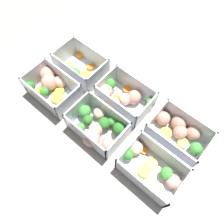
{
  "coord_description": "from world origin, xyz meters",
  "views": [
    {
      "loc": [
        -0.2,
        0.23,
        0.61
      ],
      "look_at": [
        0.0,
        0.0,
        0.03
      ],
      "focal_mm": 35.0,
      "sensor_mm": 36.0,
      "label": 1
    }
  ],
  "objects_px": {
    "container_near_left": "(179,132)",
    "container_far_left": "(151,169)",
    "container_near_center": "(120,97)",
    "container_far_right": "(51,85)",
    "container_far_center": "(98,127)",
    "container_near_right": "(81,68)"
  },
  "relations": [
    {
      "from": "container_near_center",
      "to": "container_near_right",
      "type": "height_order",
      "value": "same"
    },
    {
      "from": "container_near_right",
      "to": "container_far_left",
      "type": "height_order",
      "value": "same"
    },
    {
      "from": "container_near_right",
      "to": "container_far_right",
      "type": "distance_m",
      "value": 0.11
    },
    {
      "from": "container_near_center",
      "to": "container_far_right",
      "type": "height_order",
      "value": "same"
    },
    {
      "from": "container_near_right",
      "to": "container_far_center",
      "type": "bearing_deg",
      "value": 147.3
    },
    {
      "from": "container_far_center",
      "to": "container_far_right",
      "type": "height_order",
      "value": "same"
    },
    {
      "from": "container_far_left",
      "to": "container_near_center",
      "type": "bearing_deg",
      "value": -29.53
    },
    {
      "from": "container_near_center",
      "to": "container_far_center",
      "type": "relative_size",
      "value": 1.1
    },
    {
      "from": "container_far_left",
      "to": "container_near_left",
      "type": "bearing_deg",
      "value": -89.5
    },
    {
      "from": "container_near_left",
      "to": "container_far_right",
      "type": "height_order",
      "value": "same"
    },
    {
      "from": "container_far_center",
      "to": "container_near_right",
      "type": "bearing_deg",
      "value": -32.7
    },
    {
      "from": "container_near_left",
      "to": "container_far_right",
      "type": "relative_size",
      "value": 1.0
    },
    {
      "from": "container_far_left",
      "to": "container_far_right",
      "type": "xyz_separation_m",
      "value": [
        0.4,
        -0.01,
        0.0
      ]
    },
    {
      "from": "container_far_center",
      "to": "container_far_right",
      "type": "relative_size",
      "value": 0.94
    },
    {
      "from": "container_near_left",
      "to": "container_far_left",
      "type": "bearing_deg",
      "value": 90.5
    },
    {
      "from": "container_near_right",
      "to": "container_near_left",
      "type": "bearing_deg",
      "value": -177.18
    },
    {
      "from": "container_far_center",
      "to": "container_near_left",
      "type": "bearing_deg",
      "value": -142.97
    },
    {
      "from": "container_near_left",
      "to": "container_far_left",
      "type": "height_order",
      "value": "same"
    },
    {
      "from": "container_near_left",
      "to": "container_far_right",
      "type": "distance_m",
      "value": 0.42
    },
    {
      "from": "container_near_center",
      "to": "container_near_right",
      "type": "relative_size",
      "value": 1.1
    },
    {
      "from": "container_near_center",
      "to": "container_far_left",
      "type": "relative_size",
      "value": 1.0
    },
    {
      "from": "container_near_left",
      "to": "container_far_left",
      "type": "xyz_separation_m",
      "value": [
        -0.0,
        0.14,
        -0.0
      ]
    }
  ]
}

